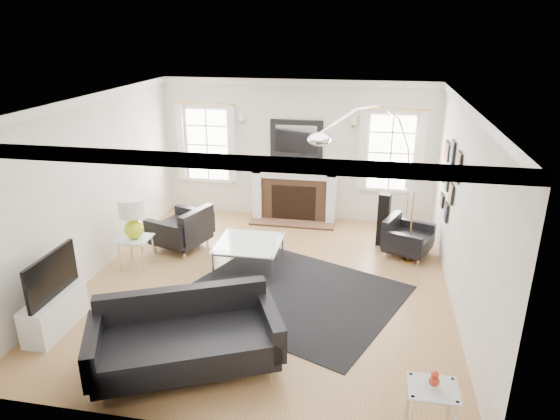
% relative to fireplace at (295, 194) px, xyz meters
% --- Properties ---
extents(floor, '(6.00, 6.00, 0.00)m').
position_rel_fireplace_xyz_m(floor, '(0.00, -2.79, -0.54)').
color(floor, olive).
rests_on(floor, ground).
extents(back_wall, '(5.50, 0.04, 2.80)m').
position_rel_fireplace_xyz_m(back_wall, '(0.00, 0.21, 0.86)').
color(back_wall, silver).
rests_on(back_wall, floor).
extents(front_wall, '(5.50, 0.04, 2.80)m').
position_rel_fireplace_xyz_m(front_wall, '(0.00, -5.79, 0.86)').
color(front_wall, silver).
rests_on(front_wall, floor).
extents(left_wall, '(0.04, 6.00, 2.80)m').
position_rel_fireplace_xyz_m(left_wall, '(-2.75, -2.79, 0.86)').
color(left_wall, silver).
rests_on(left_wall, floor).
extents(right_wall, '(0.04, 6.00, 2.80)m').
position_rel_fireplace_xyz_m(right_wall, '(2.75, -2.79, 0.86)').
color(right_wall, silver).
rests_on(right_wall, floor).
extents(ceiling, '(5.50, 6.00, 0.02)m').
position_rel_fireplace_xyz_m(ceiling, '(0.00, -2.79, 2.26)').
color(ceiling, white).
rests_on(ceiling, back_wall).
extents(crown_molding, '(5.50, 6.00, 0.12)m').
position_rel_fireplace_xyz_m(crown_molding, '(0.00, -2.79, 2.20)').
color(crown_molding, white).
rests_on(crown_molding, back_wall).
extents(fireplace, '(1.70, 0.69, 1.11)m').
position_rel_fireplace_xyz_m(fireplace, '(0.00, 0.00, 0.00)').
color(fireplace, white).
rests_on(fireplace, floor).
extents(mantel_mirror, '(1.05, 0.07, 0.75)m').
position_rel_fireplace_xyz_m(mantel_mirror, '(0.00, 0.16, 1.11)').
color(mantel_mirror, black).
rests_on(mantel_mirror, back_wall).
extents(window_left, '(1.24, 0.15, 1.62)m').
position_rel_fireplace_xyz_m(window_left, '(-1.85, 0.16, 0.92)').
color(window_left, white).
rests_on(window_left, back_wall).
extents(window_right, '(1.24, 0.15, 1.62)m').
position_rel_fireplace_xyz_m(window_right, '(1.85, 0.16, 0.92)').
color(window_right, white).
rests_on(window_right, back_wall).
extents(gallery_wall, '(0.04, 1.73, 1.29)m').
position_rel_fireplace_xyz_m(gallery_wall, '(2.72, -1.50, 0.99)').
color(gallery_wall, black).
rests_on(gallery_wall, right_wall).
extents(tv_unit, '(0.35, 1.00, 1.09)m').
position_rel_fireplace_xyz_m(tv_unit, '(-2.44, -4.49, -0.21)').
color(tv_unit, white).
rests_on(tv_unit, floor).
extents(area_rug, '(3.67, 3.41, 0.01)m').
position_rel_fireplace_xyz_m(area_rug, '(0.46, -3.03, -0.54)').
color(area_rug, black).
rests_on(area_rug, floor).
extents(sofa, '(2.34, 1.76, 0.70)m').
position_rel_fireplace_xyz_m(sofa, '(-0.50, -4.88, -0.16)').
color(sofa, black).
rests_on(sofa, floor).
extents(armchair_left, '(1.10, 1.17, 0.64)m').
position_rel_fireplace_xyz_m(armchair_left, '(-1.72, -1.77, -0.18)').
color(armchair_left, black).
rests_on(armchair_left, floor).
extents(armchair_right, '(0.96, 1.01, 0.55)m').
position_rel_fireplace_xyz_m(armchair_right, '(2.15, -1.31, -0.24)').
color(armchair_right, black).
rests_on(armchair_right, floor).
extents(coffee_table, '(1.02, 1.02, 0.45)m').
position_rel_fireplace_xyz_m(coffee_table, '(-0.38, -2.30, -0.12)').
color(coffee_table, silver).
rests_on(coffee_table, floor).
extents(side_table_left, '(0.48, 0.48, 0.53)m').
position_rel_fireplace_xyz_m(side_table_left, '(-2.20, -2.63, -0.12)').
color(side_table_left, silver).
rests_on(side_table_left, floor).
extents(nesting_table, '(0.48, 0.40, 0.53)m').
position_rel_fireplace_xyz_m(nesting_table, '(2.20, -5.41, -0.13)').
color(nesting_table, silver).
rests_on(nesting_table, floor).
extents(gourd_lamp, '(0.42, 0.42, 0.68)m').
position_rel_fireplace_xyz_m(gourd_lamp, '(-2.20, -2.63, 0.38)').
color(gourd_lamp, '#C5E01C').
rests_on(gourd_lamp, side_table_left).
extents(orange_vase, '(0.10, 0.10, 0.16)m').
position_rel_fireplace_xyz_m(orange_vase, '(2.20, -5.41, 0.08)').
color(orange_vase, '#B42917').
rests_on(orange_vase, nesting_table).
extents(arc_floor_lamp, '(1.86, 1.73, 2.64)m').
position_rel_fireplace_xyz_m(arc_floor_lamp, '(1.43, -1.13, 0.88)').
color(arc_floor_lamp, silver).
rests_on(arc_floor_lamp, floor).
extents(stick_floor_lamp, '(0.32, 0.32, 1.56)m').
position_rel_fireplace_xyz_m(stick_floor_lamp, '(2.20, -1.57, 0.81)').
color(stick_floor_lamp, '#C49344').
rests_on(stick_floor_lamp, floor).
extents(speaker_tower, '(0.23, 0.23, 0.97)m').
position_rel_fireplace_xyz_m(speaker_tower, '(1.77, -0.94, -0.06)').
color(speaker_tower, black).
rests_on(speaker_tower, floor).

